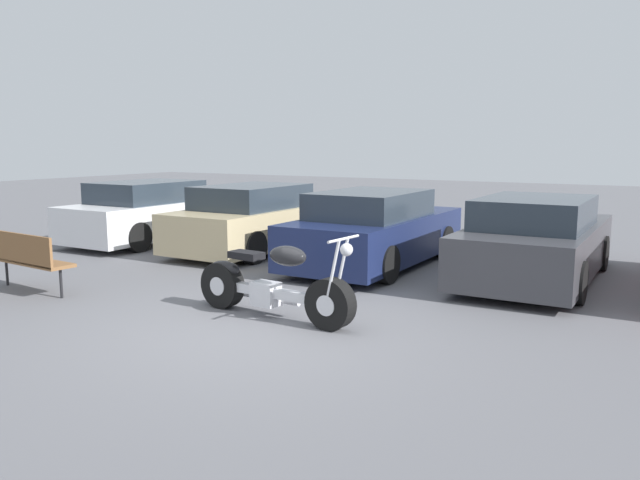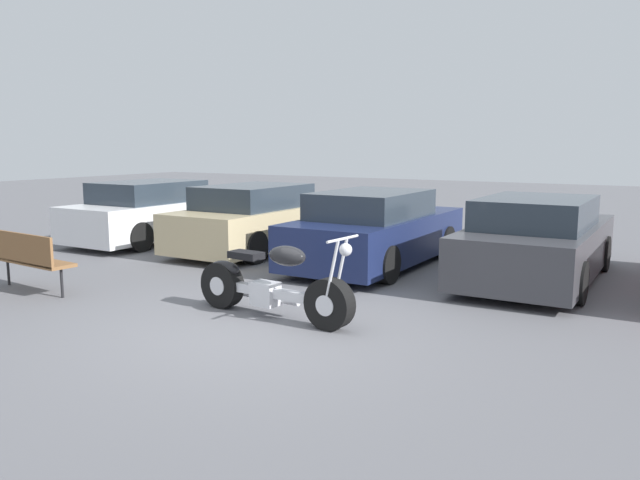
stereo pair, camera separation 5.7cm
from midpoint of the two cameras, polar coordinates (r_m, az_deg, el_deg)
ground_plane at (r=7.42m, az=-5.98°, el=-8.15°), size 60.00×60.00×0.00m
motorcycle at (r=7.82m, az=-4.34°, el=-4.17°), size 2.35×0.66×1.11m
parked_car_white at (r=14.44m, az=-14.66°, el=2.43°), size 1.82×4.27×1.34m
parked_car_champagne at (r=12.77m, az=-5.42°, el=1.88°), size 1.82×4.27×1.34m
parked_car_navy at (r=11.15m, az=5.29°, el=0.87°), size 1.82×4.27×1.34m
parked_car_dark_grey at (r=10.43m, az=19.40°, el=-0.15°), size 1.82×4.27×1.34m
park_bench at (r=10.02m, az=-25.07°, el=-1.29°), size 1.64×0.52×0.89m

